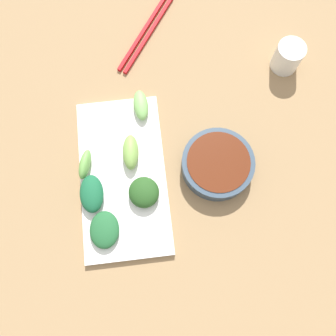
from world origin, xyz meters
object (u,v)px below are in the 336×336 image
(tea_cup, at_px, (286,57))
(chopsticks, at_px, (145,33))
(serving_plate, at_px, (121,176))
(sauce_bowl, at_px, (215,164))

(tea_cup, bearing_deg, chopsticks, -21.67)
(serving_plate, bearing_deg, chopsticks, -103.63)
(chopsticks, relative_size, tea_cup, 3.19)
(tea_cup, bearing_deg, sauce_bowl, 49.50)
(serving_plate, distance_m, chopsticks, 0.34)
(sauce_bowl, height_order, tea_cup, tea_cup)
(sauce_bowl, relative_size, serving_plate, 0.43)
(chopsticks, bearing_deg, serving_plate, 110.66)
(sauce_bowl, bearing_deg, serving_plate, -0.53)
(chopsticks, bearing_deg, tea_cup, -167.37)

